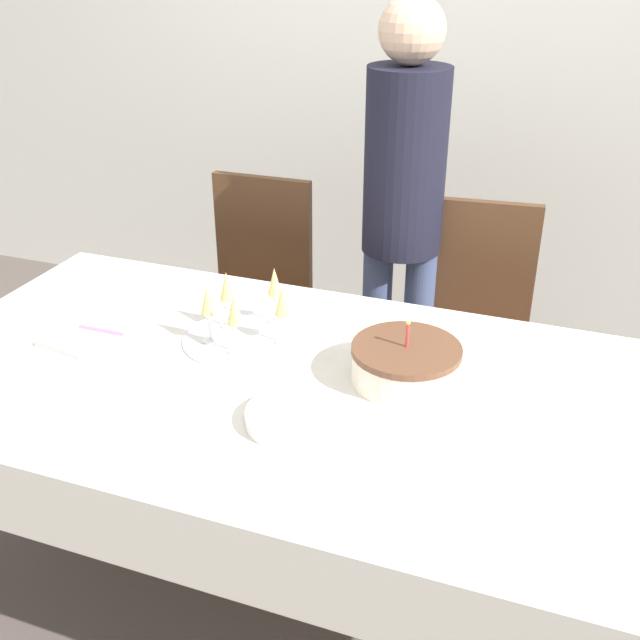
{
  "coord_description": "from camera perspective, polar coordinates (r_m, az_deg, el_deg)",
  "views": [
    {
      "loc": [
        0.73,
        -1.54,
        1.8
      ],
      "look_at": [
        0.12,
        0.13,
        0.88
      ],
      "focal_mm": 42.0,
      "sensor_mm": 36.0,
      "label": 1
    }
  ],
  "objects": [
    {
      "name": "wall_back",
      "position": [
        3.53,
        8.61,
        19.81
      ],
      "size": [
        8.0,
        0.05,
        2.7
      ],
      "color": "silver",
      "rests_on": "ground_plane"
    },
    {
      "name": "person_standing",
      "position": [
        2.64,
        6.36,
        9.31
      ],
      "size": [
        0.28,
        0.28,
        1.64
      ],
      "color": "#3F4C72",
      "rests_on": "ground_plane"
    },
    {
      "name": "plate_stack_main",
      "position": [
        1.79,
        -2.07,
        -7.38
      ],
      "size": [
        0.23,
        0.23,
        0.03
      ],
      "color": "white",
      "rests_on": "dining_table"
    },
    {
      "name": "napkin_pile",
      "position": [
        2.33,
        -15.25,
        0.01
      ],
      "size": [
        0.15,
        0.15,
        0.01
      ],
      "color": "pink",
      "rests_on": "dining_table"
    },
    {
      "name": "ground_plane",
      "position": [
        2.48,
        -3.76,
        -19.25
      ],
      "size": [
        12.0,
        12.0,
        0.0
      ],
      "primitive_type": "plane",
      "color": "#564C47"
    },
    {
      "name": "dining_table",
      "position": [
        2.05,
        -4.32,
        -6.47
      ],
      "size": [
        1.95,
        1.09,
        0.76
      ],
      "color": "silver",
      "rests_on": "ground_plane"
    },
    {
      "name": "champagne_tray",
      "position": [
        2.13,
        -5.79,
        0.29
      ],
      "size": [
        0.35,
        0.35,
        0.18
      ],
      "color": "silver",
      "rests_on": "dining_table"
    },
    {
      "name": "birthday_cake",
      "position": [
        1.95,
        6.55,
        -3.31
      ],
      "size": [
        0.28,
        0.28,
        0.17
      ],
      "color": "silver",
      "rests_on": "dining_table"
    },
    {
      "name": "dining_chair_far_right",
      "position": [
        2.73,
        11.46,
        -0.57
      ],
      "size": [
        0.46,
        0.46,
        0.98
      ],
      "color": "#51331E",
      "rests_on": "ground_plane"
    },
    {
      "name": "fork_pile",
      "position": [
        2.21,
        -18.89,
        -1.9
      ],
      "size": [
        0.18,
        0.08,
        0.02
      ],
      "color": "silver",
      "rests_on": "dining_table"
    },
    {
      "name": "dining_chair_far_left",
      "position": [
        2.95,
        -5.07,
        2.11
      ],
      "size": [
        0.42,
        0.42,
        0.98
      ],
      "color": "#51331E",
      "rests_on": "ground_plane"
    },
    {
      "name": "cake_knife",
      "position": [
        1.79,
        4.78,
        -8.12
      ],
      "size": [
        0.3,
        0.06,
        0.0
      ],
      "color": "silver",
      "rests_on": "dining_table"
    }
  ]
}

